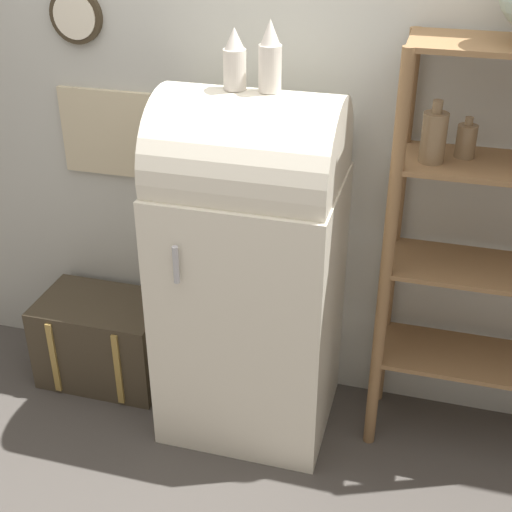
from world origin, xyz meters
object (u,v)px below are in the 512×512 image
(refrigerator, at_px, (251,265))
(suitcase_trunk, at_px, (104,339))
(vase_center, at_px, (270,58))
(vase_left, at_px, (235,61))

(refrigerator, height_order, suitcase_trunk, refrigerator)
(suitcase_trunk, relative_size, vase_center, 2.35)
(refrigerator, relative_size, suitcase_trunk, 2.55)
(refrigerator, xyz_separation_m, vase_center, (0.07, 0.01, 0.87))
(suitcase_trunk, relative_size, vase_left, 2.71)
(refrigerator, bearing_deg, vase_left, 176.64)
(refrigerator, bearing_deg, suitcase_trunk, 174.53)
(suitcase_trunk, bearing_deg, refrigerator, -5.47)
(suitcase_trunk, distance_m, vase_left, 1.62)
(suitcase_trunk, xyz_separation_m, vase_center, (0.85, -0.07, 1.46))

